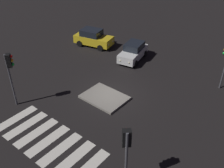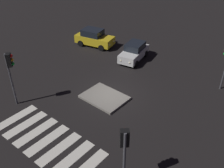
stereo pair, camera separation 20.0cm
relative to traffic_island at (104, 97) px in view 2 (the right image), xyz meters
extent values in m
plane|color=black|center=(0.13, 0.77, -0.09)|extent=(80.00, 80.00, 0.00)
cube|color=gray|center=(0.00, 0.00, 0.00)|extent=(3.39, 2.57, 0.18)
cube|color=gold|center=(-7.28, 6.84, 0.62)|extent=(4.42, 2.62, 0.85)
cube|color=black|center=(-7.52, 6.78, 1.39)|extent=(2.41, 2.03, 0.69)
cylinder|color=black|center=(-6.21, 7.96, 0.24)|extent=(0.70, 0.38, 0.67)
cylinder|color=black|center=(-5.84, 6.26, 0.24)|extent=(0.70, 0.38, 0.67)
cylinder|color=black|center=(-8.71, 7.41, 0.24)|extent=(0.70, 0.38, 0.67)
cylinder|color=black|center=(-8.34, 5.71, 0.24)|extent=(0.70, 0.38, 0.67)
sphere|color=#F2EABF|center=(-5.40, 7.75, 0.62)|extent=(0.22, 0.22, 0.22)
sphere|color=#F2EABF|center=(-5.19, 6.79, 0.62)|extent=(0.22, 0.22, 0.22)
cube|color=silver|center=(-2.03, 6.78, 0.58)|extent=(2.35, 4.09, 0.79)
cube|color=black|center=(-2.08, 7.01, 1.29)|extent=(1.85, 2.22, 0.64)
cylinder|color=black|center=(-1.01, 5.76, 0.22)|extent=(0.34, 0.65, 0.62)
cylinder|color=black|center=(-2.61, 5.45, 0.22)|extent=(0.34, 0.65, 0.62)
cylinder|color=black|center=(-1.46, 8.10, 0.22)|extent=(0.34, 0.65, 0.62)
cylinder|color=black|center=(-3.05, 7.80, 0.22)|extent=(0.34, 0.65, 0.62)
sphere|color=#F2EABF|center=(-1.23, 5.01, 0.58)|extent=(0.21, 0.21, 0.21)
sphere|color=#F2EABF|center=(-2.13, 4.84, 0.58)|extent=(0.21, 0.21, 0.21)
cylinder|color=#47474C|center=(-4.71, -4.73, 2.00)|extent=(0.14, 0.14, 4.19)
cube|color=black|center=(-4.59, -4.59, 3.62)|extent=(0.54, 0.53, 0.96)
sphere|color=red|center=(-4.46, -4.44, 3.92)|extent=(0.22, 0.22, 0.22)
sphere|color=orange|center=(-4.46, -4.44, 3.62)|extent=(0.22, 0.22, 0.22)
sphere|color=green|center=(-4.46, -4.44, 3.32)|extent=(0.22, 0.22, 0.22)
cylinder|color=#47474C|center=(5.78, -5.17, 1.72)|extent=(0.14, 0.14, 3.63)
cube|color=black|center=(5.66, -5.04, 3.06)|extent=(0.54, 0.54, 0.96)
sphere|color=red|center=(5.52, -4.90, 3.36)|extent=(0.22, 0.22, 0.22)
sphere|color=orange|center=(5.52, -4.90, 3.06)|extent=(0.22, 0.22, 0.22)
sphere|color=green|center=(5.52, -4.90, 2.76)|extent=(0.22, 0.22, 0.22)
cube|color=silver|center=(-3.32, -5.73, -0.08)|extent=(0.70, 3.20, 0.02)
cube|color=silver|center=(-2.17, -5.73, -0.08)|extent=(0.70, 3.20, 0.02)
cube|color=silver|center=(-1.02, -5.73, -0.08)|extent=(0.70, 3.20, 0.02)
cube|color=silver|center=(0.13, -5.73, -0.08)|extent=(0.70, 3.20, 0.02)
cube|color=silver|center=(1.28, -5.73, -0.08)|extent=(0.70, 3.20, 0.02)
cube|color=silver|center=(2.43, -5.73, -0.08)|extent=(0.70, 3.20, 0.02)
cube|color=silver|center=(3.58, -5.73, -0.08)|extent=(0.70, 3.20, 0.02)
camera|label=1|loc=(10.61, -12.34, 11.80)|focal=41.26mm
camera|label=2|loc=(10.77, -12.21, 11.80)|focal=41.26mm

